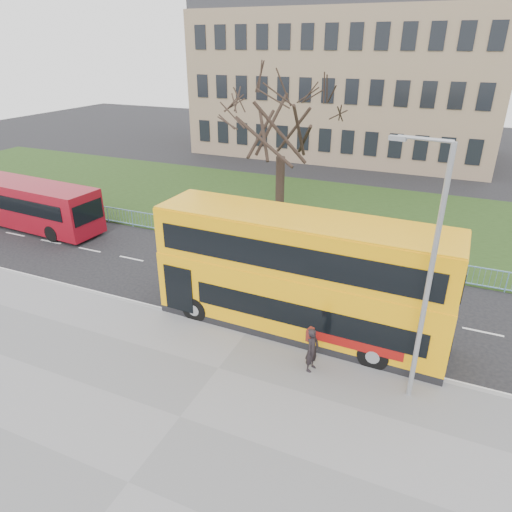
{
  "coord_description": "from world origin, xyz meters",
  "views": [
    {
      "loc": [
        6.63,
        -15.9,
        10.96
      ],
      "look_at": [
        -0.72,
        1.0,
        2.35
      ],
      "focal_mm": 32.0,
      "sensor_mm": 36.0,
      "label": 1
    }
  ],
  "objects_px": {
    "pedestrian": "(312,350)",
    "yellow_bus": "(299,273)",
    "red_bus": "(25,203)",
    "street_lamp": "(427,270)"
  },
  "relations": [
    {
      "from": "red_bus",
      "to": "street_lamp",
      "type": "xyz_separation_m",
      "value": [
        24.86,
        -6.72,
        3.23
      ]
    },
    {
      "from": "yellow_bus",
      "to": "street_lamp",
      "type": "xyz_separation_m",
      "value": [
        4.71,
        -2.36,
        2.16
      ]
    },
    {
      "from": "street_lamp",
      "to": "yellow_bus",
      "type": "bearing_deg",
      "value": 162.06
    },
    {
      "from": "red_bus",
      "to": "pedestrian",
      "type": "distance_m",
      "value": 22.59
    },
    {
      "from": "yellow_bus",
      "to": "pedestrian",
      "type": "xyz_separation_m",
      "value": [
        1.38,
        -2.45,
        -1.67
      ]
    },
    {
      "from": "red_bus",
      "to": "pedestrian",
      "type": "xyz_separation_m",
      "value": [
        21.53,
        -6.81,
        -0.59
      ]
    },
    {
      "from": "pedestrian",
      "to": "yellow_bus",
      "type": "bearing_deg",
      "value": 41.96
    },
    {
      "from": "pedestrian",
      "to": "street_lamp",
      "type": "relative_size",
      "value": 0.2
    },
    {
      "from": "red_bus",
      "to": "street_lamp",
      "type": "height_order",
      "value": "street_lamp"
    },
    {
      "from": "street_lamp",
      "to": "red_bus",
      "type": "bearing_deg",
      "value": 173.51
    }
  ]
}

